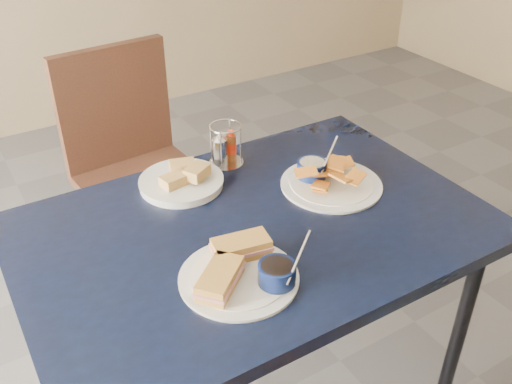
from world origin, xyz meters
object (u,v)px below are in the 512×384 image
chair_far (133,154)px  sandwich_plate (242,270)px  bread_basket (182,181)px  plantain_plate (326,178)px  condiment_caddy (224,148)px  dining_table (254,242)px

chair_far → sandwich_plate: size_ratio=3.13×
sandwich_plate → bread_basket: sandwich_plate is taller
plantain_plate → sandwich_plate: bearing=-151.2°
condiment_caddy → plantain_plate: bearing=-52.7°
plantain_plate → bread_basket: 0.43m
dining_table → condiment_caddy: 0.36m
dining_table → condiment_caddy: bearing=74.9°
plantain_plate → chair_far: bearing=111.3°
chair_far → bread_basket: chair_far is taller
dining_table → sandwich_plate: bearing=-128.7°
bread_basket → condiment_caddy: bearing=16.3°
chair_far → sandwich_plate: (-0.11, -1.05, 0.22)m
chair_far → condiment_caddy: (0.12, -0.56, 0.25)m
sandwich_plate → chair_far: bearing=84.3°
condiment_caddy → chair_far: bearing=102.1°
sandwich_plate → plantain_plate: same height
dining_table → plantain_plate: 0.31m
sandwich_plate → plantain_plate: size_ratio=1.02×
condiment_caddy → sandwich_plate: bearing=-114.3°
chair_far → sandwich_plate: bearing=-95.7°
dining_table → chair_far: 0.89m
bread_basket → chair_far: bearing=85.0°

